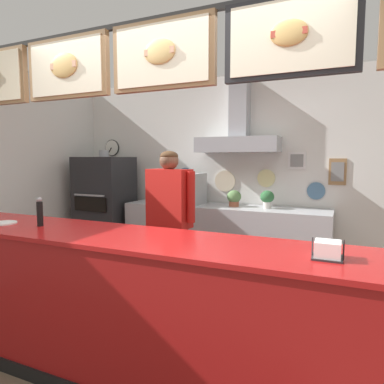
% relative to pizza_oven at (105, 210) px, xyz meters
% --- Properties ---
extents(ground_plane, '(6.42, 6.42, 0.00)m').
position_rel_pizza_oven_xyz_m(ground_plane, '(2.03, -1.88, -0.79)').
color(ground_plane, brown).
extents(back_wall_assembly, '(5.35, 2.56, 2.71)m').
position_rel_pizza_oven_xyz_m(back_wall_assembly, '(2.02, 0.40, 0.65)').
color(back_wall_assembly, '#9E9E99').
rests_on(back_wall_assembly, ground_plane).
extents(service_counter, '(4.08, 0.67, 1.04)m').
position_rel_pizza_oven_xyz_m(service_counter, '(2.03, -2.17, -0.28)').
color(service_counter, maroon).
rests_on(service_counter, ground_plane).
extents(back_prep_counter, '(2.71, 0.61, 0.93)m').
position_rel_pizza_oven_xyz_m(back_prep_counter, '(1.81, 0.17, -0.33)').
color(back_prep_counter, '#B7BABF').
rests_on(back_prep_counter, ground_plane).
extents(pizza_oven, '(0.73, 0.68, 1.68)m').
position_rel_pizza_oven_xyz_m(pizza_oven, '(0.00, 0.00, 0.00)').
color(pizza_oven, '#232326').
rests_on(pizza_oven, ground_plane).
extents(shop_worker, '(0.60, 0.28, 1.64)m').
position_rel_pizza_oven_xyz_m(shop_worker, '(1.63, -1.03, 0.08)').
color(shop_worker, '#232328').
rests_on(shop_worker, ground_plane).
extents(espresso_machine, '(0.54, 0.51, 0.42)m').
position_rel_pizza_oven_xyz_m(espresso_machine, '(1.23, 0.14, 0.35)').
color(espresso_machine, '#A3A5AD').
rests_on(espresso_machine, back_prep_counter).
extents(potted_sage, '(0.17, 0.17, 0.23)m').
position_rel_pizza_oven_xyz_m(potted_sage, '(2.38, 0.18, 0.27)').
color(potted_sage, beige).
rests_on(potted_sage, back_prep_counter).
extents(potted_rosemary, '(0.15, 0.15, 0.19)m').
position_rel_pizza_oven_xyz_m(potted_rosemary, '(0.85, 0.17, 0.24)').
color(potted_rosemary, '#4C4C51').
rests_on(potted_rosemary, back_prep_counter).
extents(potted_thyme, '(0.19, 0.19, 0.21)m').
position_rel_pizza_oven_xyz_m(potted_thyme, '(1.95, 0.19, 0.25)').
color(potted_thyme, '#9E563D').
rests_on(potted_thyme, back_prep_counter).
extents(napkin_holder, '(0.16, 0.15, 0.11)m').
position_rel_pizza_oven_xyz_m(napkin_holder, '(3.18, -2.19, 0.29)').
color(napkin_holder, '#262628').
rests_on(napkin_holder, service_counter).
extents(condiment_plate, '(0.20, 0.20, 0.01)m').
position_rel_pizza_oven_xyz_m(condiment_plate, '(0.75, -2.23, 0.25)').
color(condiment_plate, white).
rests_on(condiment_plate, service_counter).
extents(pepper_grinder, '(0.05, 0.05, 0.23)m').
position_rel_pizza_oven_xyz_m(pepper_grinder, '(1.10, -2.18, 0.36)').
color(pepper_grinder, black).
rests_on(pepper_grinder, service_counter).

